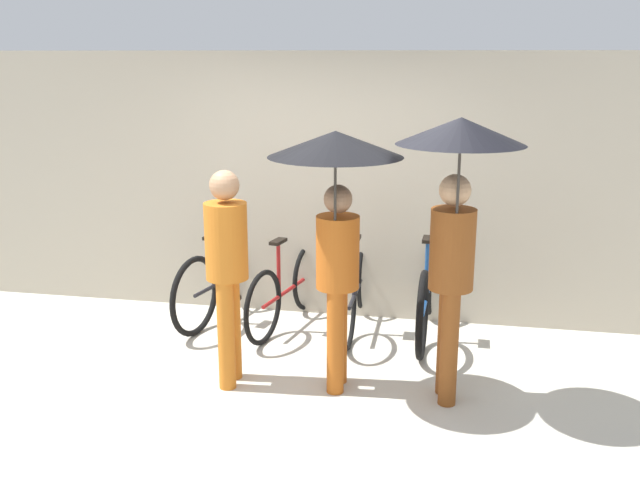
# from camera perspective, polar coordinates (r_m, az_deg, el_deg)

# --- Properties ---
(ground_plane) EXTENTS (30.00, 30.00, 0.00)m
(ground_plane) POSITION_cam_1_polar(r_m,az_deg,el_deg) (5.38, -3.10, -12.92)
(ground_plane) COLOR beige
(back_wall) EXTENTS (10.15, 0.12, 2.52)m
(back_wall) POSITION_cam_1_polar(r_m,az_deg,el_deg) (6.79, 0.75, 4.26)
(back_wall) COLOR #B2A893
(back_wall) RESTS_ON ground
(parked_bicycle_0) EXTENTS (0.55, 1.70, 1.00)m
(parked_bicycle_0) POSITION_cam_1_polar(r_m,az_deg,el_deg) (6.94, -7.69, -3.11)
(parked_bicycle_0) COLOR black
(parked_bicycle_0) RESTS_ON ground
(parked_bicycle_1) EXTENTS (0.51, 1.62, 1.04)m
(parked_bicycle_1) POSITION_cam_1_polar(r_m,az_deg,el_deg) (6.70, -2.63, -3.90)
(parked_bicycle_1) COLOR black
(parked_bicycle_1) RESTS_ON ground
(parked_bicycle_2) EXTENTS (0.44, 1.75, 1.07)m
(parked_bicycle_2) POSITION_cam_1_polar(r_m,az_deg,el_deg) (6.64, 2.97, -3.81)
(parked_bicycle_2) COLOR black
(parked_bicycle_2) RESTS_ON ground
(parked_bicycle_3) EXTENTS (0.44, 1.83, 0.97)m
(parked_bicycle_3) POSITION_cam_1_polar(r_m,az_deg,el_deg) (6.54, 8.56, -4.20)
(parked_bicycle_3) COLOR black
(parked_bicycle_3) RESTS_ON ground
(pedestrian_leading) EXTENTS (0.32, 0.32, 1.67)m
(pedestrian_leading) POSITION_cam_1_polar(r_m,az_deg,el_deg) (5.37, -7.45, -1.76)
(pedestrian_leading) COLOR #C66B1E
(pedestrian_leading) RESTS_ON ground
(pedestrian_center) EXTENTS (0.95, 0.95, 1.98)m
(pedestrian_center) POSITION_cam_1_polar(r_m,az_deg,el_deg) (5.04, 1.31, 3.78)
(pedestrian_center) COLOR #B25619
(pedestrian_center) RESTS_ON ground
(pedestrian_trailing) EXTENTS (0.86, 0.86, 2.09)m
(pedestrian_trailing) POSITION_cam_1_polar(r_m,az_deg,el_deg) (4.94, 10.87, 3.67)
(pedestrian_trailing) COLOR brown
(pedestrian_trailing) RESTS_ON ground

